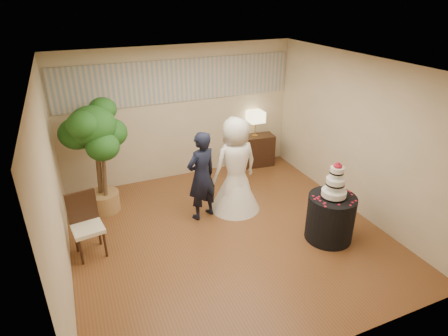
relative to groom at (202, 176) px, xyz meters
name	(u,v)px	position (x,y,z in m)	size (l,w,h in m)	color
floor	(228,234)	(0.20, -0.69, -0.82)	(5.00, 5.00, 0.00)	brown
ceiling	(229,66)	(0.20, -0.69, 1.98)	(5.00, 5.00, 0.00)	white
wall_back	(180,114)	(0.20, 1.81, 0.58)	(5.00, 0.06, 2.80)	beige
wall_front	(330,254)	(0.20, -3.19, 0.58)	(5.00, 0.06, 2.80)	beige
wall_left	(53,190)	(-2.30, -0.69, 0.58)	(0.06, 5.00, 2.80)	beige
wall_right	(357,136)	(2.70, -0.69, 0.58)	(0.06, 5.00, 2.80)	beige
mural_border	(179,81)	(0.20, 1.79, 1.28)	(4.90, 0.02, 0.85)	#A8A79E
groom	(202,176)	(0.00, 0.00, 0.00)	(0.60, 0.39, 1.64)	black
bride	(236,165)	(0.67, 0.03, 0.07)	(0.93, 0.93, 1.79)	white
cake_table	(330,218)	(1.70, -1.44, -0.43)	(0.77, 0.77, 0.78)	black
wedding_cake	(336,180)	(1.70, -1.44, 0.27)	(0.40, 0.40, 0.61)	white
console	(254,151)	(1.88, 1.60, -0.45)	(0.88, 0.39, 0.73)	black
table_lamp	(255,124)	(1.88, 1.60, 0.20)	(0.34, 0.34, 0.58)	beige
ficus_tree	(97,158)	(-1.62, 0.92, 0.24)	(1.01, 1.01, 2.12)	#21571B
side_chair	(87,227)	(-1.97, -0.34, -0.31)	(0.47, 0.49, 1.02)	black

